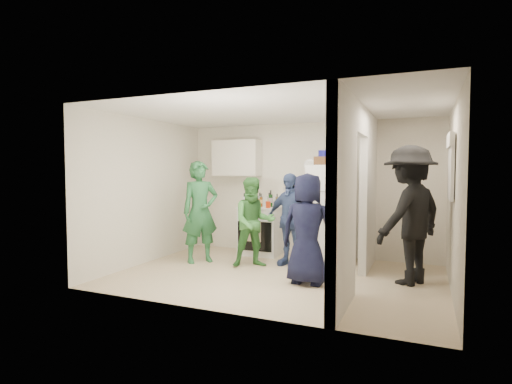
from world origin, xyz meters
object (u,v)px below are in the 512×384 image
at_px(person_green_left, 200,212).
at_px(person_denim, 290,219).
at_px(fridge, 329,213).
at_px(person_nook, 410,215).
at_px(blue_bowl, 325,154).
at_px(yellow_cup_stack_top, 341,158).
at_px(person_green_center, 254,222).
at_px(stove, 261,230).
at_px(wicker_basket, 325,161).
at_px(person_navy, 307,229).

bearing_deg(person_green_left, person_denim, -35.25).
height_order(fridge, person_nook, person_nook).
bearing_deg(blue_bowl, person_green_left, -152.01).
bearing_deg(person_denim, yellow_cup_stack_top, 50.89).
bearing_deg(fridge, person_green_center, -138.95).
relative_size(stove, person_nook, 0.47).
relative_size(stove, person_green_left, 0.52).
bearing_deg(wicker_basket, yellow_cup_stack_top, -25.11).
distance_m(person_green_center, person_nook, 2.43).
height_order(stove, person_green_center, person_green_center).
bearing_deg(person_green_center, person_nook, -35.25).
distance_m(yellow_cup_stack_top, person_green_center, 1.87).
height_order(fridge, wicker_basket, wicker_basket).
height_order(wicker_basket, yellow_cup_stack_top, yellow_cup_stack_top).
xyz_separation_m(fridge, person_denim, (-0.54, -0.61, -0.07)).
distance_m(person_navy, person_nook, 1.46).
relative_size(person_green_left, person_denim, 1.13).
bearing_deg(yellow_cup_stack_top, person_navy, -97.04).
bearing_deg(stove, wicker_basket, 0.94).
distance_m(wicker_basket, blue_bowl, 0.13).
xyz_separation_m(blue_bowl, person_green_left, (-1.95, -1.04, -1.02)).
relative_size(person_green_left, person_navy, 1.13).
distance_m(person_green_left, person_nook, 3.41).
bearing_deg(wicker_basket, person_green_left, -152.01).
bearing_deg(person_green_center, person_navy, -64.42).
bearing_deg(wicker_basket, person_green_center, -134.62).
xyz_separation_m(person_green_left, person_navy, (2.09, -0.57, -0.10)).
height_order(fridge, yellow_cup_stack_top, yellow_cup_stack_top).
xyz_separation_m(blue_bowl, yellow_cup_stack_top, (0.32, -0.15, -0.08)).
height_order(wicker_basket, person_green_center, wicker_basket).
bearing_deg(person_nook, person_denim, -69.25).
height_order(fridge, person_green_left, person_green_left).
bearing_deg(person_green_center, person_green_left, 149.34).
relative_size(person_denim, person_navy, 1.00).
bearing_deg(wicker_basket, blue_bowl, 0.00).
relative_size(wicker_basket, person_nook, 0.18).
height_order(wicker_basket, person_green_left, wicker_basket).
distance_m(person_green_left, person_green_center, 1.00).
relative_size(fridge, person_nook, 0.87).
height_order(blue_bowl, yellow_cup_stack_top, blue_bowl).
xyz_separation_m(yellow_cup_stack_top, person_denim, (-0.76, -0.51, -1.04)).
distance_m(yellow_cup_stack_top, person_denim, 1.39).
relative_size(person_green_left, person_nook, 0.90).
bearing_deg(blue_bowl, person_navy, -85.04).
xyz_separation_m(person_green_left, person_green_center, (0.99, 0.06, -0.14)).
xyz_separation_m(yellow_cup_stack_top, person_navy, (-0.18, -1.46, -1.04)).
distance_m(person_denim, person_nook, 1.94).
distance_m(fridge, yellow_cup_stack_top, 1.00).
distance_m(yellow_cup_stack_top, person_navy, 1.80).
distance_m(blue_bowl, person_nook, 2.00).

